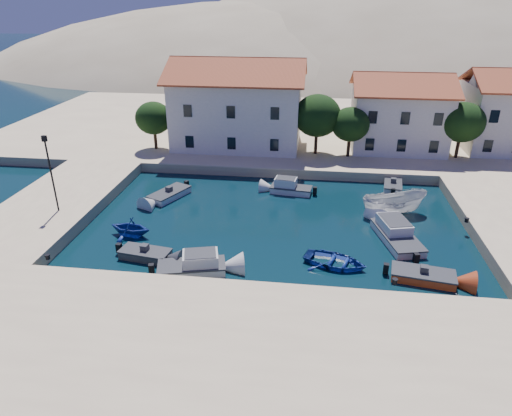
# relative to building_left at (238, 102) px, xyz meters

# --- Properties ---
(ground) EXTENTS (400.00, 400.00, 0.00)m
(ground) POSITION_rel_building_left_xyz_m (6.00, -28.00, -5.94)
(ground) COLOR black
(ground) RESTS_ON ground
(quay_south) EXTENTS (52.00, 12.00, 1.00)m
(quay_south) POSITION_rel_building_left_xyz_m (6.00, -34.00, -5.44)
(quay_south) COLOR tan
(quay_south) RESTS_ON ground
(quay_west) EXTENTS (8.00, 20.00, 1.00)m
(quay_west) POSITION_rel_building_left_xyz_m (-13.00, -18.00, -5.44)
(quay_west) COLOR tan
(quay_west) RESTS_ON ground
(quay_north) EXTENTS (80.00, 36.00, 1.00)m
(quay_north) POSITION_rel_building_left_xyz_m (8.00, 10.00, -5.44)
(quay_north) COLOR tan
(quay_north) RESTS_ON ground
(hills) EXTENTS (254.00, 176.00, 99.00)m
(hills) POSITION_rel_building_left_xyz_m (26.64, 95.62, -29.34)
(hills) COLOR gray
(hills) RESTS_ON ground
(building_left) EXTENTS (14.70, 9.45, 9.70)m
(building_left) POSITION_rel_building_left_xyz_m (0.00, 0.00, 0.00)
(building_left) COLOR white
(building_left) RESTS_ON quay_north
(building_mid) EXTENTS (10.50, 8.40, 8.30)m
(building_mid) POSITION_rel_building_left_xyz_m (18.00, 1.00, -0.71)
(building_mid) COLOR white
(building_mid) RESTS_ON quay_north
(building_right) EXTENTS (9.45, 8.40, 8.80)m
(building_right) POSITION_rel_building_left_xyz_m (30.00, 2.00, -0.46)
(building_right) COLOR white
(building_right) RESTS_ON quay_north
(trees) EXTENTS (37.30, 5.30, 6.45)m
(trees) POSITION_rel_building_left_xyz_m (10.51, -2.54, -1.10)
(trees) COLOR #382314
(trees) RESTS_ON quay_north
(lamppost) EXTENTS (0.35, 0.25, 6.22)m
(lamppost) POSITION_rel_building_left_xyz_m (-11.50, -20.00, -1.18)
(lamppost) COLOR black
(lamppost) RESTS_ON quay_west
(bollards) EXTENTS (29.36, 9.56, 0.30)m
(bollards) POSITION_rel_building_left_xyz_m (8.80, -24.13, -4.79)
(bollards) COLOR black
(bollards) RESTS_ON ground
(motorboat_grey_sw) EXTENTS (3.74, 2.10, 1.25)m
(motorboat_grey_sw) POSITION_rel_building_left_xyz_m (-2.61, -24.65, -5.64)
(motorboat_grey_sw) COLOR #323337
(motorboat_grey_sw) RESTS_ON ground
(cabin_cruiser_south) EXTENTS (4.81, 2.96, 1.60)m
(cabin_cruiser_south) POSITION_rel_building_left_xyz_m (1.09, -26.02, -5.46)
(cabin_cruiser_south) COLOR silver
(cabin_cruiser_south) RESTS_ON ground
(rowboat_south) EXTENTS (5.03, 4.22, 0.89)m
(rowboat_south) POSITION_rel_building_left_xyz_m (10.60, -23.90, -5.94)
(rowboat_south) COLOR navy
(rowboat_south) RESTS_ON ground
(motorboat_red_se) EXTENTS (4.24, 2.42, 1.25)m
(motorboat_red_se) POSITION_rel_building_left_xyz_m (16.20, -25.03, -5.64)
(motorboat_red_se) COLOR #993416
(motorboat_red_se) RESTS_ON ground
(cabin_cruiser_east) EXTENTS (3.55, 5.93, 1.60)m
(cabin_cruiser_east) POSITION_rel_building_left_xyz_m (15.31, -19.89, -5.46)
(cabin_cruiser_east) COLOR silver
(cabin_cruiser_east) RESTS_ON ground
(boat_east) EXTENTS (5.98, 3.68, 2.17)m
(boat_east) POSITION_rel_building_left_xyz_m (15.70, -15.11, -5.94)
(boat_east) COLOR silver
(boat_east) RESTS_ON ground
(motorboat_white_ne) EXTENTS (2.12, 3.69, 1.25)m
(motorboat_white_ne) POSITION_rel_building_left_xyz_m (16.49, -9.30, -5.64)
(motorboat_white_ne) COLOR silver
(motorboat_white_ne) RESTS_ON ground
(rowboat_west) EXTENTS (3.65, 3.29, 1.71)m
(rowboat_west) POSITION_rel_building_left_xyz_m (-4.88, -21.56, -5.94)
(rowboat_west) COLOR navy
(rowboat_west) RESTS_ON ground
(motorboat_white_west) EXTENTS (3.41, 4.54, 1.25)m
(motorboat_white_west) POSITION_rel_building_left_xyz_m (-4.11, -14.09, -5.64)
(motorboat_white_west) COLOR silver
(motorboat_white_west) RESTS_ON ground
(cabin_cruiser_north) EXTENTS (3.99, 2.10, 1.60)m
(cabin_cruiser_north) POSITION_rel_building_left_xyz_m (6.87, -11.60, -5.46)
(cabin_cruiser_north) COLOR silver
(cabin_cruiser_north) RESTS_ON ground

